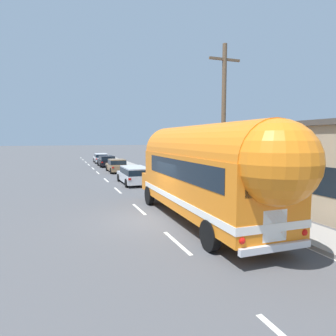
% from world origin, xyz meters
% --- Properties ---
extents(ground_plane, '(300.00, 300.00, 0.00)m').
position_xyz_m(ground_plane, '(0.00, 0.00, 0.00)').
color(ground_plane, '#4C4C4F').
extents(lane_markings, '(3.96, 80.00, 0.01)m').
position_xyz_m(lane_markings, '(2.69, 13.08, 0.00)').
color(lane_markings, silver).
rests_on(lane_markings, ground).
extents(sidewalk_slab, '(2.01, 90.00, 0.15)m').
position_xyz_m(sidewalk_slab, '(4.83, 10.00, 0.07)').
color(sidewalk_slab, gray).
rests_on(sidewalk_slab, ground).
extents(utility_pole, '(1.80, 0.24, 8.50)m').
position_xyz_m(utility_pole, '(4.65, 1.92, 4.42)').
color(utility_pole, brown).
rests_on(utility_pole, ground).
extents(painted_bus, '(2.70, 11.54, 4.12)m').
position_xyz_m(painted_bus, '(1.90, -1.50, 2.30)').
color(painted_bus, orange).
rests_on(painted_bus, ground).
extents(car_lead, '(2.06, 4.72, 1.37)m').
position_xyz_m(car_lead, '(1.77, 10.31, 0.80)').
color(car_lead, silver).
rests_on(car_lead, ground).
extents(car_second, '(1.91, 4.37, 1.37)m').
position_xyz_m(car_second, '(2.01, 19.12, 0.73)').
color(car_second, olive).
rests_on(car_second, ground).
extents(car_third, '(1.97, 4.29, 1.37)m').
position_xyz_m(car_third, '(1.91, 25.74, 0.78)').
color(car_third, black).
rests_on(car_third, ground).
extents(car_fourth, '(2.05, 4.34, 1.37)m').
position_xyz_m(car_fourth, '(2.00, 31.88, 0.78)').
color(car_fourth, white).
rests_on(car_fourth, ground).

